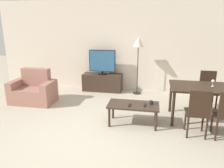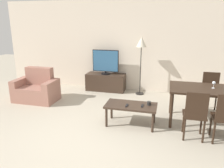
{
  "view_description": "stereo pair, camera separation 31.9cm",
  "coord_description": "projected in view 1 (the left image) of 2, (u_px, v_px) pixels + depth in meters",
  "views": [
    {
      "loc": [
        1.01,
        -3.13,
        2.08
      ],
      "look_at": [
        0.09,
        1.73,
        0.65
      ],
      "focal_mm": 35.0,
      "sensor_mm": 36.0,
      "label": 1
    },
    {
      "loc": [
        1.32,
        -3.06,
        2.08
      ],
      "look_at": [
        0.09,
        1.73,
        0.65
      ],
      "focal_mm": 35.0,
      "sensor_mm": 36.0,
      "label": 2
    }
  ],
  "objects": [
    {
      "name": "coffee_table",
      "position": [
        133.0,
        107.0,
        4.47
      ],
      "size": [
        1.04,
        0.53,
        0.44
      ],
      "color": "#38281E",
      "rests_on": "ground_plane"
    },
    {
      "name": "tv_stand",
      "position": [
        103.0,
        82.0,
        6.74
      ],
      "size": [
        1.19,
        0.46,
        0.52
      ],
      "color": "#38281E",
      "rests_on": "ground_plane"
    },
    {
      "name": "floor_lamp",
      "position": [
        138.0,
        46.0,
        6.13
      ],
      "size": [
        0.29,
        0.29,
        1.66
      ],
      "color": "black",
      "rests_on": "ground_plane"
    },
    {
      "name": "remote_primary",
      "position": [
        129.0,
        105.0,
        4.39
      ],
      "size": [
        0.04,
        0.15,
        0.02
      ],
      "color": "black",
      "rests_on": "coffee_table"
    },
    {
      "name": "dining_chair_far",
      "position": [
        208.0,
        88.0,
        5.27
      ],
      "size": [
        0.4,
        0.4,
        0.93
      ],
      "color": "black",
      "rests_on": "ground_plane"
    },
    {
      "name": "dining_chair_near",
      "position": [
        198.0,
        111.0,
        3.94
      ],
      "size": [
        0.4,
        0.4,
        0.93
      ],
      "color": "black",
      "rests_on": "ground_plane"
    },
    {
      "name": "armchair",
      "position": [
        34.0,
        91.0,
        5.75
      ],
      "size": [
        1.11,
        0.68,
        0.88
      ],
      "color": "#9E6B5B",
      "rests_on": "ground_plane"
    },
    {
      "name": "dining_table",
      "position": [
        204.0,
        90.0,
        4.56
      ],
      "size": [
        1.4,
        0.88,
        0.77
      ],
      "color": "black",
      "rests_on": "ground_plane"
    },
    {
      "name": "wall_back",
      "position": [
        120.0,
        46.0,
        6.63
      ],
      "size": [
        7.8,
        0.06,
        2.7
      ],
      "color": "beige",
      "rests_on": "ground_plane"
    },
    {
      "name": "cup_white_near",
      "position": [
        151.0,
        102.0,
        4.45
      ],
      "size": [
        0.08,
        0.08,
        0.08
      ],
      "color": "black",
      "rests_on": "coffee_table"
    },
    {
      "name": "remote_secondary",
      "position": [
        145.0,
        105.0,
        4.39
      ],
      "size": [
        0.04,
        0.15,
        0.02
      ],
      "color": "black",
      "rests_on": "coffee_table"
    },
    {
      "name": "tv",
      "position": [
        102.0,
        62.0,
        6.56
      ],
      "size": [
        0.8,
        0.28,
        0.73
      ],
      "color": "black",
      "rests_on": "tv_stand"
    },
    {
      "name": "wine_glass_left",
      "position": [
        213.0,
        82.0,
        4.51
      ],
      "size": [
        0.07,
        0.07,
        0.15
      ],
      "color": "silver",
      "rests_on": "dining_table"
    },
    {
      "name": "ground_plane",
      "position": [
        88.0,
        148.0,
        3.71
      ],
      "size": [
        18.0,
        18.0,
        0.0
      ],
      "primitive_type": "plane",
      "color": "#B2A893"
    }
  ]
}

